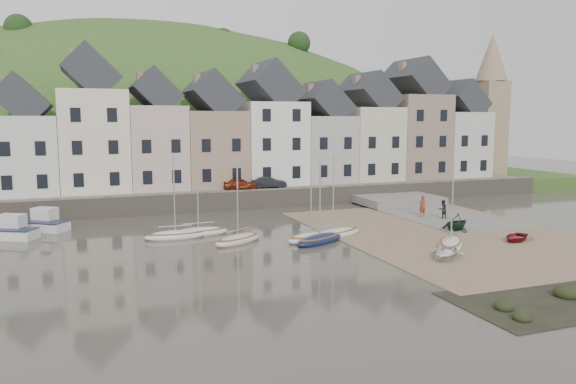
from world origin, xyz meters
name	(u,v)px	position (x,y,z in m)	size (l,w,h in m)	color
ground	(318,245)	(0.00, 0.00, 0.00)	(160.00, 160.00, 0.00)	#403A32
quay_land	(214,184)	(0.00, 32.00, 0.75)	(90.00, 30.00, 1.50)	#325622
quay_street	(239,189)	(0.00, 20.50, 1.55)	(70.00, 7.00, 0.10)	slate
seawall	(249,199)	(0.00, 17.00, 0.90)	(70.00, 1.20, 1.80)	slate
beach	(449,233)	(11.00, 0.00, 0.03)	(18.00, 26.00, 0.06)	#7F674D
slipway	(432,213)	(15.00, 8.00, 0.06)	(8.00, 18.00, 0.12)	slate
hillside	(149,276)	(-5.00, 60.00, -17.99)	(134.40, 84.00, 84.00)	#325622
townhouse_terrace	(245,132)	(1.76, 24.00, 7.32)	(61.05, 8.00, 13.93)	silver
church_spire	(490,100)	(34.55, 24.00, 11.06)	(4.00, 4.00, 18.00)	#997F60
sailboat_0	(175,235)	(-9.01, 5.64, 0.26)	(4.49, 1.54, 6.32)	silver
sailboat_1	(199,232)	(-7.17, 6.17, 0.26)	(4.64, 1.78, 6.32)	silver
sailboat_2	(238,239)	(-5.07, 2.61, 0.26)	(4.44, 3.50, 6.32)	beige
sailboat_3	(311,237)	(0.03, 1.38, 0.27)	(4.29, 2.59, 6.32)	silver
sailboat_4	(333,234)	(2.07, 1.98, 0.26)	(5.81, 3.38, 6.32)	silver
sailboat_5	(320,239)	(0.40, 0.63, 0.26)	(4.85, 3.49, 6.32)	#131A3C
sailboat_6	(451,244)	(8.22, -3.89, 0.26)	(4.28, 4.57, 6.32)	silver
motorboat_0	(4,230)	(-20.85, 10.26, 0.58)	(5.41, 3.96, 1.70)	silver
motorboat_2	(39,223)	(-18.63, 12.73, 0.58)	(5.09, 4.44, 1.70)	silver
rowboat_white	(445,253)	(5.92, -6.39, 0.38)	(2.19, 3.06, 0.63)	silver
rowboat_green	(456,222)	(11.98, 0.50, 0.75)	(2.27, 2.63, 1.38)	black
rowboat_red	(516,237)	(13.75, -3.99, 0.35)	(1.97, 2.75, 0.57)	maroon
person_red	(422,206)	(13.01, 6.67, 1.06)	(0.68, 0.45, 1.87)	maroon
person_dark	(443,209)	(14.16, 5.27, 0.92)	(0.78, 0.61, 1.60)	black
car_left	(240,184)	(-0.11, 19.50, 2.19)	(1.39, 3.45, 1.18)	maroon
car_right	(269,182)	(2.95, 19.50, 2.20)	(1.27, 3.63, 1.20)	black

